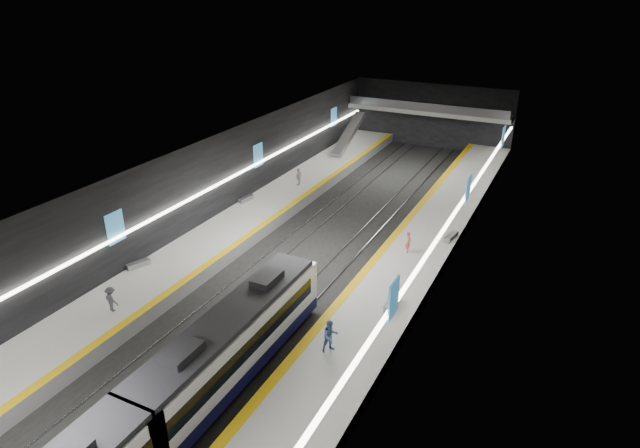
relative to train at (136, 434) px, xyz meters
The scene contains 26 objects.
ground 19.75m from the train, 97.32° to the left, with size 70.00×70.00×0.00m, color black.
ceiling 20.47m from the train, 97.32° to the left, with size 20.00×70.00×0.04m, color beige.
wall_left 23.21m from the train, 122.70° to the left, with size 0.04×70.00×8.00m, color black.
wall_right 20.94m from the train, 68.93° to the left, with size 0.04×70.00×8.00m, color black.
wall_back 54.55m from the train, 92.63° to the left, with size 20.00×0.04×8.00m, color black.
platform_left 21.95m from the train, 117.19° to the left, with size 5.00×70.00×1.00m, color slate.
tile_surface_left 21.92m from the train, 117.19° to the left, with size 5.00×70.00×0.02m, color #B3B3AE.
tactile_strip_left 21.01m from the train, 111.83° to the left, with size 0.60×70.00×0.02m, color #DAA60B.
platform_right 20.17m from the train, 75.60° to the left, with size 5.00×70.00×1.00m, color slate.
tile_surface_right 20.13m from the train, 75.60° to the left, with size 5.00×70.00×0.02m, color #B3B3AE.
tactile_strip_right 19.70m from the train, 81.82° to the left, with size 0.60×70.00×0.02m, color #DAA60B.
rails 19.74m from the train, 97.32° to the left, with size 6.52×70.00×0.12m.
train is the anchor object (origin of this frame).
ad_posters 20.75m from the train, 96.96° to the left, with size 19.94×53.50×2.20m.
cove_light_left 23.08m from the train, 122.29° to the left, with size 0.25×68.60×0.12m, color white.
cove_light_right 20.85m from the train, 69.44° to the left, with size 0.25×68.60×0.12m, color white.
mezzanine_bridge 52.53m from the train, 92.73° to the left, with size 20.00×3.00×1.50m.
escalator 46.56m from the train, 102.40° to the left, with size 1.20×8.00×0.60m, color #99999E.
bench_left_near 17.38m from the train, 133.77° to the left, with size 0.47×1.70×0.41m, color #99999E.
bench_left_far 29.01m from the train, 114.45° to the left, with size 0.46×1.65×0.40m, color #99999E.
bench_right_near 16.96m from the train, 69.15° to the left, with size 0.54×1.96×0.48m, color #99999E.
bench_right_far 27.84m from the train, 75.43° to the left, with size 0.49×1.78×0.43m, color #99999E.
passenger_right_a 23.79m from the train, 78.84° to the left, with size 0.61×0.40×1.67m, color #D35B4E.
passenger_right_b 11.03m from the train, 66.55° to the left, with size 0.94×0.73×1.93m, color #4C6CA5.
passenger_left_a 33.68m from the train, 106.59° to the left, with size 1.03×0.43×1.75m, color beige.
passenger_left_b 12.12m from the train, 141.01° to the left, with size 1.08×0.62×1.67m, color #43424A.
Camera 1 is at (17.07, -31.13, 19.93)m, focal length 30.00 mm.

